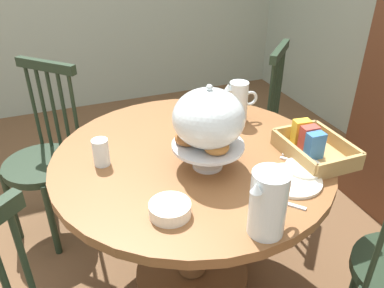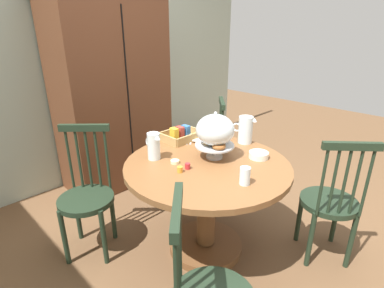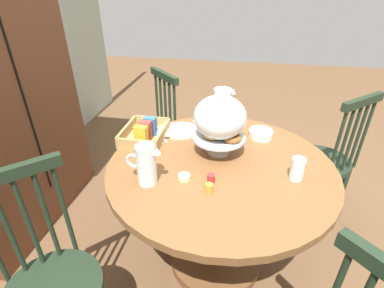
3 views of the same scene
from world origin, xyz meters
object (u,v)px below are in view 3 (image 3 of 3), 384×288
object	(u,v)px
china_plate_large	(181,130)
drinking_glass	(297,169)
windsor_chair_far_side	(52,287)
milk_pitcher	(222,107)
orange_juice_pitcher	(146,166)
cereal_bowl	(261,134)
cereal_basket	(145,133)
windsor_chair_by_cabinet	(323,163)
pastry_stand_with_dome	(220,119)
butter_dish	(184,177)
china_plate_small	(167,131)
dining_table	(219,197)
windsor_chair_facing_door	(152,141)

from	to	relation	value
china_plate_large	drinking_glass	xyz separation A→B (m)	(-0.38, -0.64, 0.05)
windsor_chair_far_side	drinking_glass	world-z (taller)	windsor_chair_far_side
windsor_chair_far_side	milk_pitcher	xyz separation A→B (m)	(1.12, -0.58, 0.39)
china_plate_large	drinking_glass	distance (m)	0.74
orange_juice_pitcher	cereal_bowl	xyz separation A→B (m)	(0.54, -0.53, -0.07)
orange_juice_pitcher	cereal_basket	xyz separation A→B (m)	(0.39, 0.14, -0.05)
windsor_chair_by_cabinet	milk_pitcher	world-z (taller)	windsor_chair_by_cabinet
orange_juice_pitcher	milk_pitcher	size ratio (longest dim) A/B	0.88
pastry_stand_with_dome	windsor_chair_far_side	bearing A→B (deg)	139.71
orange_juice_pitcher	drinking_glass	size ratio (longest dim) A/B	1.76
drinking_glass	butter_dish	size ratio (longest dim) A/B	1.83
pastry_stand_with_dome	cereal_bowl	size ratio (longest dim) A/B	2.46
cereal_basket	cereal_bowl	bearing A→B (deg)	-77.77
orange_juice_pitcher	milk_pitcher	xyz separation A→B (m)	(0.72, -0.27, 0.01)
cereal_basket	drinking_glass	world-z (taller)	cereal_basket
butter_dish	cereal_basket	bearing A→B (deg)	41.60
orange_juice_pitcher	cereal_basket	distance (m)	0.42
orange_juice_pitcher	butter_dish	world-z (taller)	orange_juice_pitcher
china_plate_small	dining_table	bearing A→B (deg)	-127.52
windsor_chair_facing_door	china_plate_large	world-z (taller)	windsor_chair_facing_door
cereal_basket	china_plate_large	distance (m)	0.23
dining_table	cereal_bowl	xyz separation A→B (m)	(0.32, -0.21, 0.24)
china_plate_large	windsor_chair_far_side	bearing A→B (deg)	159.04
milk_pitcher	butter_dish	world-z (taller)	milk_pitcher
milk_pitcher	china_plate_small	size ratio (longest dim) A/B	1.46
windsor_chair_far_side	china_plate_large	size ratio (longest dim) A/B	4.43
pastry_stand_with_dome	china_plate_small	distance (m)	0.42
cereal_bowl	china_plate_large	bearing A→B (deg)	91.30
milk_pitcher	china_plate_large	xyz separation A→B (m)	(-0.19, 0.23, -0.09)
cereal_basket	cereal_bowl	world-z (taller)	cereal_basket
cereal_bowl	windsor_chair_facing_door	bearing A→B (deg)	67.61
china_plate_small	butter_dish	distance (m)	0.48
cereal_basket	drinking_glass	bearing A→B (deg)	-106.56
pastry_stand_with_dome	china_plate_large	bearing A→B (deg)	50.19
windsor_chair_far_side	china_plate_small	xyz separation A→B (m)	(0.89, -0.27, 0.30)
butter_dish	windsor_chair_by_cabinet	bearing A→B (deg)	-48.71
butter_dish	china_plate_large	bearing A→B (deg)	14.06
windsor_chair_by_cabinet	pastry_stand_with_dome	size ratio (longest dim) A/B	2.83
cereal_basket	butter_dish	bearing A→B (deg)	-138.40
windsor_chair_by_cabinet	pastry_stand_with_dome	bearing A→B (deg)	123.67
windsor_chair_facing_door	orange_juice_pitcher	size ratio (longest dim) A/B	5.03
china_plate_small	drinking_glass	distance (m)	0.79
china_plate_small	drinking_glass	xyz separation A→B (m)	(-0.34, -0.72, 0.04)
milk_pitcher	drinking_glass	size ratio (longest dim) A/B	1.99
windsor_chair_by_cabinet	milk_pitcher	size ratio (longest dim) A/B	4.44
windsor_chair_by_cabinet	drinking_glass	xyz separation A→B (m)	(-0.63, 0.31, 0.34)
windsor_chair_by_cabinet	cereal_basket	distance (m)	1.24
windsor_chair_far_side	orange_juice_pitcher	world-z (taller)	windsor_chair_far_side
windsor_chair_facing_door	cereal_bowl	distance (m)	0.91
china_plate_small	windsor_chair_facing_door	bearing A→B (deg)	31.53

